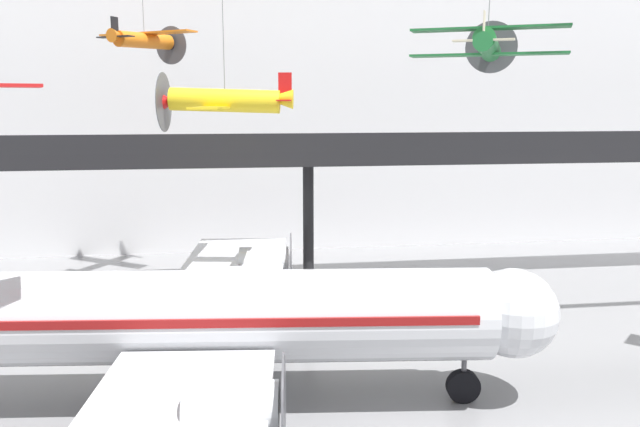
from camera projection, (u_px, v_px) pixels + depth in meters
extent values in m
cube|color=white|center=(293.00, 93.00, 48.42)|extent=(140.00, 3.00, 24.21)
cube|color=black|center=(310.00, 157.00, 38.66)|extent=(110.00, 3.20, 0.90)
cube|color=black|center=(313.00, 142.00, 36.98)|extent=(110.00, 0.12, 1.10)
cylinder|color=black|center=(308.00, 221.00, 40.35)|extent=(0.70, 0.70, 7.62)
cylinder|color=silver|center=(184.00, 317.00, 23.12)|extent=(23.00, 5.78, 3.45)
sphere|color=silver|center=(513.00, 313.00, 23.54)|extent=(3.38, 3.38, 3.38)
cube|color=maroon|center=(183.00, 308.00, 23.06)|extent=(21.43, 5.69, 0.31)
cube|color=silver|center=(231.00, 272.00, 32.14)|extent=(6.77, 15.03, 0.28)
cylinder|color=silver|center=(258.00, 289.00, 29.04)|extent=(2.80, 1.92, 1.66)
cylinder|color=#4C4C51|center=(290.00, 288.00, 29.09)|extent=(0.38, 3.13, 3.15)
cylinder|color=silver|center=(264.00, 262.00, 33.91)|extent=(2.80, 1.92, 1.66)
cylinder|color=#4C4C51|center=(291.00, 262.00, 33.96)|extent=(0.38, 3.13, 3.15)
cylinder|color=silver|center=(232.00, 410.00, 17.62)|extent=(2.80, 1.92, 1.66)
cylinder|color=#4C4C51|center=(284.00, 409.00, 17.67)|extent=(0.38, 3.13, 3.15)
cylinder|color=#4C4C51|center=(464.00, 371.00, 23.89)|extent=(0.20, 0.20, 1.21)
cylinder|color=black|center=(463.00, 386.00, 24.00)|extent=(1.33, 0.51, 1.30)
cylinder|color=#4C4C51|center=(204.00, 347.00, 26.26)|extent=(0.20, 0.20, 1.21)
cylinder|color=black|center=(205.00, 361.00, 26.37)|extent=(1.33, 0.51, 1.30)
cylinder|color=#4C4C51|center=(179.00, 411.00, 20.83)|extent=(0.20, 0.20, 1.21)
cylinder|color=orange|center=(144.00, 41.00, 37.60)|extent=(3.23, 4.24, 1.07)
cone|color=black|center=(169.00, 45.00, 39.69)|extent=(1.10, 1.07, 0.83)
cylinder|color=#4C4C51|center=(171.00, 45.00, 39.83)|extent=(2.02, 1.35, 2.39)
cone|color=orange|center=(119.00, 36.00, 35.67)|extent=(1.32, 1.45, 0.82)
cube|color=orange|center=(147.00, 33.00, 37.77)|extent=(6.20, 4.61, 0.10)
cube|color=black|center=(115.00, 27.00, 35.34)|extent=(0.35, 0.49, 1.11)
cube|color=black|center=(115.00, 37.00, 35.44)|extent=(2.30, 1.77, 0.06)
cylinder|color=slate|center=(143.00, 9.00, 37.29)|extent=(0.04, 0.04, 2.68)
cylinder|color=#1E6B33|center=(488.00, 45.00, 28.72)|extent=(3.01, 4.72, 1.21)
cone|color=beige|center=(491.00, 47.00, 31.02)|extent=(1.14, 1.10, 0.89)
cylinder|color=#4C4C51|center=(491.00, 47.00, 31.18)|extent=(2.31, 1.17, 2.56)
cone|color=#1E6B33|center=(484.00, 43.00, 26.58)|extent=(1.33, 1.55, 0.90)
cube|color=#1E6B33|center=(489.00, 28.00, 28.85)|extent=(6.94, 4.23, 0.10)
cube|color=#1E6B33|center=(488.00, 55.00, 29.06)|extent=(6.94, 4.23, 0.10)
cube|color=beige|center=(484.00, 26.00, 26.18)|extent=(0.31, 0.54, 1.18)
cube|color=beige|center=(483.00, 40.00, 26.29)|extent=(2.55, 1.66, 0.06)
cylinder|color=yellow|center=(225.00, 100.00, 30.07)|extent=(5.44, 1.92, 1.25)
cone|color=red|center=(168.00, 102.00, 30.13)|extent=(1.02, 1.11, 0.99)
cylinder|color=#4C4C51|center=(164.00, 102.00, 30.14)|extent=(0.48, 2.83, 2.86)
cone|color=yellow|center=(278.00, 99.00, 30.01)|extent=(1.58, 1.15, 0.97)
cube|color=yellow|center=(219.00, 107.00, 30.13)|extent=(2.52, 8.13, 0.10)
cube|color=red|center=(285.00, 86.00, 29.90)|extent=(0.65, 0.16, 1.32)
cube|color=red|center=(285.00, 100.00, 30.02)|extent=(1.08, 2.93, 0.06)
cylinder|color=slate|center=(223.00, 23.00, 29.43)|extent=(0.04, 0.04, 6.12)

